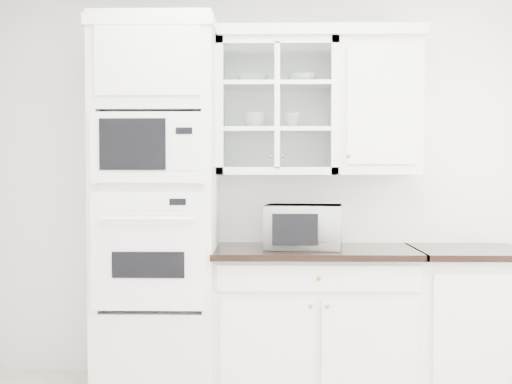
{
  "coord_description": "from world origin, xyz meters",
  "views": [
    {
      "loc": [
        -0.02,
        -2.75,
        1.43
      ],
      "look_at": [
        -0.1,
        1.05,
        1.3
      ],
      "focal_mm": 45.0,
      "sensor_mm": 36.0,
      "label": 1
    }
  ],
  "objects": [
    {
      "name": "room_shell",
      "position": [
        0.0,
        0.43,
        1.78
      ],
      "size": [
        4.0,
        3.5,
        2.7
      ],
      "color": "white",
      "rests_on": "ground"
    },
    {
      "name": "oven_column",
      "position": [
        -0.75,
        1.42,
        1.2
      ],
      "size": [
        0.76,
        0.68,
        2.4
      ],
      "color": "white",
      "rests_on": "ground"
    },
    {
      "name": "base_cabinet_run",
      "position": [
        0.28,
        1.45,
        0.46
      ],
      "size": [
        1.32,
        0.67,
        0.92
      ],
      "color": "white",
      "rests_on": "ground"
    },
    {
      "name": "extra_base_cabinet",
      "position": [
        1.28,
        1.45,
        0.46
      ],
      "size": [
        0.72,
        0.67,
        0.92
      ],
      "color": "white",
      "rests_on": "ground"
    },
    {
      "name": "upper_cabinet_glass",
      "position": [
        0.03,
        1.58,
        1.85
      ],
      "size": [
        0.8,
        0.33,
        0.9
      ],
      "color": "white",
      "rests_on": "room_shell"
    },
    {
      "name": "upper_cabinet_solid",
      "position": [
        0.71,
        1.58,
        1.85
      ],
      "size": [
        0.55,
        0.33,
        0.9
      ],
      "primitive_type": "cube",
      "color": "white",
      "rests_on": "room_shell"
    },
    {
      "name": "crown_molding",
      "position": [
        -0.07,
        1.56,
        2.33
      ],
      "size": [
        2.14,
        0.38,
        0.07
      ],
      "primitive_type": "cube",
      "color": "white",
      "rests_on": "room_shell"
    },
    {
      "name": "countertop_microwave",
      "position": [
        0.2,
        1.43,
        1.06
      ],
      "size": [
        0.54,
        0.47,
        0.28
      ],
      "primitive_type": "imported",
      "rotation": [
        0.0,
        0.0,
        3.01
      ],
      "color": "white",
      "rests_on": "base_cabinet_run"
    },
    {
      "name": "bowl_a",
      "position": [
        -0.13,
        1.57,
        2.04
      ],
      "size": [
        0.22,
        0.22,
        0.05
      ],
      "primitive_type": "imported",
      "rotation": [
        0.0,
        0.0,
        -0.03
      ],
      "color": "white",
      "rests_on": "upper_cabinet_glass"
    },
    {
      "name": "bowl_b",
      "position": [
        0.2,
        1.57,
        2.04
      ],
      "size": [
        0.22,
        0.22,
        0.06
      ],
      "primitive_type": "imported",
      "rotation": [
        0.0,
        0.0,
        0.21
      ],
      "color": "white",
      "rests_on": "upper_cabinet_glass"
    },
    {
      "name": "cup_a",
      "position": [
        -0.12,
        1.6,
        1.76
      ],
      "size": [
        0.15,
        0.15,
        0.11
      ],
      "primitive_type": "imported",
      "rotation": [
        0.0,
        0.0,
        -0.07
      ],
      "color": "white",
      "rests_on": "upper_cabinet_glass"
    },
    {
      "name": "cup_b",
      "position": [
        0.13,
        1.58,
        1.76
      ],
      "size": [
        0.13,
        0.13,
        0.1
      ],
      "primitive_type": "imported",
      "rotation": [
        0.0,
        0.0,
        0.15
      ],
      "color": "white",
      "rests_on": "upper_cabinet_glass"
    }
  ]
}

